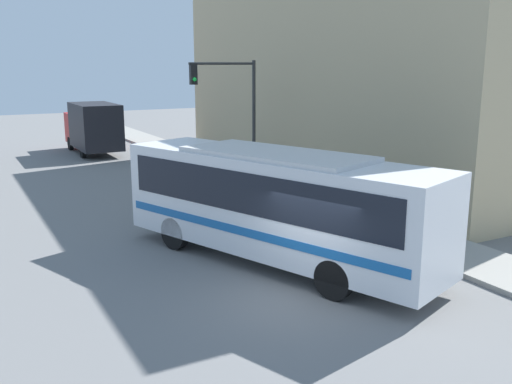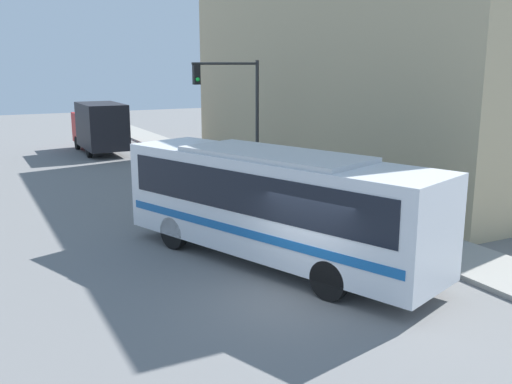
{
  "view_description": "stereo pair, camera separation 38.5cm",
  "coord_description": "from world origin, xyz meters",
  "px_view_note": "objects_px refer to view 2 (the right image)",
  "views": [
    {
      "loc": [
        -7.46,
        -11.17,
        5.71
      ],
      "look_at": [
        1.64,
        5.56,
        1.43
      ],
      "focal_mm": 40.0,
      "sensor_mm": 36.0,
      "label": 1
    },
    {
      "loc": [
        -7.12,
        -11.35,
        5.71
      ],
      "look_at": [
        1.64,
        5.56,
        1.43
      ],
      "focal_mm": 40.0,
      "sensor_mm": 36.0,
      "label": 2
    }
  ],
  "objects_px": {
    "traffic_light_pole": "(236,101)",
    "pedestrian_near_corner": "(247,158)",
    "delivery_truck": "(99,126)",
    "fire_hydrant": "(351,211)",
    "parking_meter": "(280,175)",
    "pedestrian_mid_block": "(262,164)",
    "city_bus": "(273,199)"
  },
  "relations": [
    {
      "from": "parking_meter",
      "to": "pedestrian_mid_block",
      "type": "distance_m",
      "value": 2.41
    },
    {
      "from": "parking_meter",
      "to": "fire_hydrant",
      "type": "bearing_deg",
      "value": -90.0
    },
    {
      "from": "delivery_truck",
      "to": "fire_hydrant",
      "type": "height_order",
      "value": "delivery_truck"
    },
    {
      "from": "traffic_light_pole",
      "to": "pedestrian_near_corner",
      "type": "relative_size",
      "value": 3.27
    },
    {
      "from": "pedestrian_near_corner",
      "to": "city_bus",
      "type": "bearing_deg",
      "value": -113.26
    },
    {
      "from": "traffic_light_pole",
      "to": "parking_meter",
      "type": "distance_m",
      "value": 4.06
    },
    {
      "from": "delivery_truck",
      "to": "city_bus",
      "type": "bearing_deg",
      "value": -90.58
    },
    {
      "from": "fire_hydrant",
      "to": "parking_meter",
      "type": "bearing_deg",
      "value": 90.0
    },
    {
      "from": "fire_hydrant",
      "to": "traffic_light_pole",
      "type": "height_order",
      "value": "traffic_light_pole"
    },
    {
      "from": "parking_meter",
      "to": "delivery_truck",
      "type": "bearing_deg",
      "value": 104.45
    },
    {
      "from": "fire_hydrant",
      "to": "pedestrian_near_corner",
      "type": "distance_m",
      "value": 9.69
    },
    {
      "from": "traffic_light_pole",
      "to": "pedestrian_mid_block",
      "type": "bearing_deg",
      "value": -4.53
    },
    {
      "from": "delivery_truck",
      "to": "pedestrian_mid_block",
      "type": "xyz_separation_m",
      "value": [
        4.6,
        -14.0,
        -0.71
      ]
    },
    {
      "from": "city_bus",
      "to": "traffic_light_pole",
      "type": "height_order",
      "value": "traffic_light_pole"
    },
    {
      "from": "fire_hydrant",
      "to": "parking_meter",
      "type": "xyz_separation_m",
      "value": [
        0.0,
        5.14,
        0.47
      ]
    },
    {
      "from": "pedestrian_near_corner",
      "to": "pedestrian_mid_block",
      "type": "height_order",
      "value": "pedestrian_mid_block"
    },
    {
      "from": "parking_meter",
      "to": "pedestrian_mid_block",
      "type": "height_order",
      "value": "pedestrian_mid_block"
    },
    {
      "from": "delivery_truck",
      "to": "fire_hydrant",
      "type": "bearing_deg",
      "value": -78.9
    },
    {
      "from": "fire_hydrant",
      "to": "city_bus",
      "type": "bearing_deg",
      "value": -153.54
    },
    {
      "from": "fire_hydrant",
      "to": "traffic_light_pole",
      "type": "xyz_separation_m",
      "value": [
        -0.92,
        7.63,
        3.54
      ]
    },
    {
      "from": "fire_hydrant",
      "to": "parking_meter",
      "type": "relative_size",
      "value": 0.6
    },
    {
      "from": "delivery_truck",
      "to": "fire_hydrant",
      "type": "distance_m",
      "value": 21.98
    },
    {
      "from": "fire_hydrant",
      "to": "pedestrian_mid_block",
      "type": "xyz_separation_m",
      "value": [
        0.38,
        7.53,
        0.54
      ]
    },
    {
      "from": "city_bus",
      "to": "pedestrian_near_corner",
      "type": "xyz_separation_m",
      "value": [
        5.1,
        11.87,
        -0.87
      ]
    },
    {
      "from": "delivery_truck",
      "to": "parking_meter",
      "type": "bearing_deg",
      "value": -75.55
    },
    {
      "from": "city_bus",
      "to": "pedestrian_mid_block",
      "type": "height_order",
      "value": "city_bus"
    },
    {
      "from": "fire_hydrant",
      "to": "pedestrian_mid_block",
      "type": "bearing_deg",
      "value": 87.13
    },
    {
      "from": "traffic_light_pole",
      "to": "city_bus",
      "type": "bearing_deg",
      "value": -109.78
    },
    {
      "from": "parking_meter",
      "to": "pedestrian_near_corner",
      "type": "height_order",
      "value": "pedestrian_near_corner"
    },
    {
      "from": "city_bus",
      "to": "pedestrian_near_corner",
      "type": "height_order",
      "value": "city_bus"
    },
    {
      "from": "traffic_light_pole",
      "to": "pedestrian_mid_block",
      "type": "relative_size",
      "value": 3.21
    },
    {
      "from": "pedestrian_near_corner",
      "to": "pedestrian_mid_block",
      "type": "xyz_separation_m",
      "value": [
        -0.26,
        -2.12,
        0.02
      ]
    }
  ]
}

